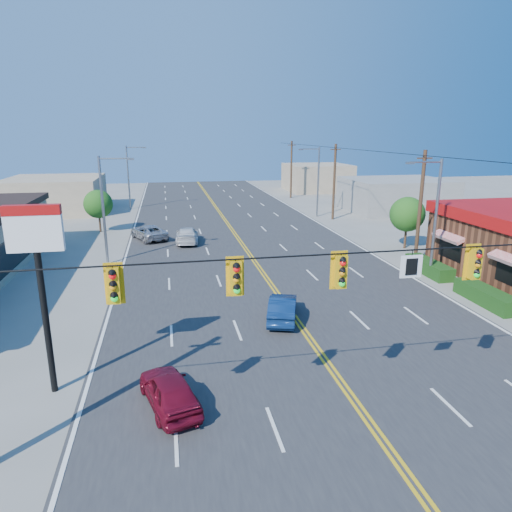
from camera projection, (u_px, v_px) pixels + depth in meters
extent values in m
plane|color=gray|center=(366.00, 419.00, 15.84)|extent=(160.00, 160.00, 0.00)
cube|color=#2D2D30|center=(255.00, 262.00, 34.76)|extent=(20.00, 120.00, 0.06)
cylinder|color=black|center=(378.00, 252.00, 14.27)|extent=(24.00, 0.05, 0.05)
cube|color=white|center=(411.00, 267.00, 14.64)|extent=(0.75, 0.04, 0.75)
cube|color=#D89E0C|center=(114.00, 285.00, 12.92)|extent=(0.55, 0.34, 1.25)
cube|color=#D89E0C|center=(236.00, 278.00, 13.57)|extent=(0.55, 0.34, 1.25)
cube|color=#D89E0C|center=(341.00, 272.00, 14.19)|extent=(0.55, 0.34, 1.25)
cube|color=#D89E0C|center=(475.00, 263.00, 15.07)|extent=(0.55, 0.34, 1.25)
cube|color=#194214|center=(455.00, 280.00, 29.24)|extent=(1.20, 9.00, 0.90)
cylinder|color=black|center=(46.00, 318.00, 16.78)|extent=(0.24, 0.24, 6.00)
cube|color=white|center=(35.00, 233.00, 15.94)|extent=(1.90, 0.30, 1.30)
cylinder|color=gray|center=(436.00, 220.00, 30.11)|extent=(0.20, 0.20, 8.00)
cylinder|color=gray|center=(426.00, 162.00, 28.90)|extent=(2.20, 0.12, 0.12)
cube|color=gray|center=(410.00, 163.00, 28.71)|extent=(0.50, 0.25, 0.15)
cylinder|color=gray|center=(318.00, 182.00, 52.83)|extent=(0.20, 0.20, 8.00)
cylinder|color=gray|center=(310.00, 149.00, 51.62)|extent=(2.20, 0.12, 0.12)
cube|color=gray|center=(301.00, 149.00, 51.43)|extent=(0.50, 0.25, 0.15)
cylinder|color=gray|center=(103.00, 211.00, 33.55)|extent=(0.20, 0.20, 8.00)
cylinder|color=gray|center=(115.00, 158.00, 32.76)|extent=(2.20, 0.12, 0.12)
cube|color=gray|center=(130.00, 159.00, 32.98)|extent=(0.50, 0.25, 0.15)
cylinder|color=gray|center=(128.00, 178.00, 58.16)|extent=(0.20, 0.20, 8.00)
cylinder|color=gray|center=(135.00, 147.00, 57.37)|extent=(2.20, 0.12, 0.12)
cube|color=gray|center=(144.00, 148.00, 57.59)|extent=(0.50, 0.25, 0.15)
cylinder|color=#47301E|center=(420.00, 207.00, 34.07)|extent=(0.28, 0.28, 8.40)
cylinder|color=#47301E|center=(334.00, 182.00, 51.10)|extent=(0.28, 0.28, 8.40)
cylinder|color=#47301E|center=(291.00, 170.00, 68.14)|extent=(0.28, 0.28, 8.40)
cylinder|color=#47301E|center=(405.00, 236.00, 38.92)|extent=(0.20, 0.20, 2.10)
sphere|color=#235B19|center=(407.00, 214.00, 38.43)|extent=(2.94, 2.94, 2.94)
cylinder|color=#47301E|center=(100.00, 222.00, 45.32)|extent=(0.20, 0.20, 2.00)
sphere|color=#235B19|center=(98.00, 204.00, 44.85)|extent=(2.80, 2.80, 2.80)
cube|color=gray|center=(396.00, 195.00, 57.31)|extent=(12.00, 10.00, 4.00)
cube|color=tan|center=(55.00, 195.00, 56.97)|extent=(11.00, 12.00, 4.20)
cube|color=tan|center=(317.00, 177.00, 77.52)|extent=(10.00, 10.00, 4.40)
imported|color=maroon|center=(169.00, 392.00, 16.31)|extent=(2.47, 4.05, 1.29)
imported|color=navy|center=(283.00, 309.00, 23.95)|extent=(2.50, 4.20, 1.31)
imported|color=silver|center=(187.00, 236.00, 40.77)|extent=(2.25, 4.85, 1.37)
imported|color=#AAA9AE|center=(149.00, 233.00, 42.02)|extent=(3.87, 5.27, 1.33)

